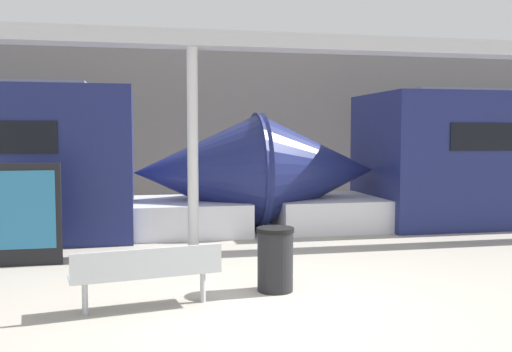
{
  "coord_description": "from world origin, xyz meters",
  "views": [
    {
      "loc": [
        -1.67,
        -6.83,
        2.14
      ],
      "look_at": [
        0.39,
        3.14,
        1.4
      ],
      "focal_mm": 40.0,
      "sensor_mm": 36.0,
      "label": 1
    }
  ],
  "objects_px": {
    "support_column_near": "(193,151)",
    "poster_board": "(23,214)",
    "trash_bin": "(275,259)",
    "bench_near": "(147,270)"
  },
  "relations": [
    {
      "from": "poster_board",
      "to": "support_column_near",
      "type": "xyz_separation_m",
      "value": [
        2.81,
        0.56,
        0.99
      ]
    },
    {
      "from": "trash_bin",
      "to": "poster_board",
      "type": "bearing_deg",
      "value": 148.34
    },
    {
      "from": "bench_near",
      "to": "trash_bin",
      "type": "distance_m",
      "value": 1.81
    },
    {
      "from": "bench_near",
      "to": "poster_board",
      "type": "relative_size",
      "value": 1.11
    },
    {
      "from": "trash_bin",
      "to": "support_column_near",
      "type": "bearing_deg",
      "value": 106.86
    },
    {
      "from": "bench_near",
      "to": "support_column_near",
      "type": "relative_size",
      "value": 0.5
    },
    {
      "from": "support_column_near",
      "to": "poster_board",
      "type": "bearing_deg",
      "value": -168.77
    },
    {
      "from": "trash_bin",
      "to": "poster_board",
      "type": "xyz_separation_m",
      "value": [
        -3.67,
        2.26,
        0.41
      ]
    },
    {
      "from": "trash_bin",
      "to": "poster_board",
      "type": "relative_size",
      "value": 0.52
    },
    {
      "from": "bench_near",
      "to": "poster_board",
      "type": "xyz_separation_m",
      "value": [
        -1.93,
        2.78,
        0.36
      ]
    }
  ]
}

